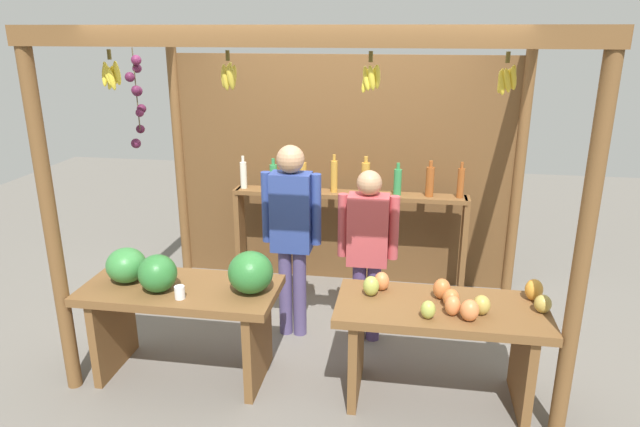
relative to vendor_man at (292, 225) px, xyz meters
The scene contains 7 objects.
ground_plane 1.01m from the vendor_man, 20.77° to the left, with size 12.00×12.00×0.00m, color slate.
market_stall 0.81m from the vendor_man, 68.16° to the left, with size 3.45×2.27×2.49m.
fruit_counter_left 1.01m from the vendor_man, 131.30° to the right, with size 1.40×0.64×1.01m.
fruit_counter_right 1.44m from the vendor_man, 31.23° to the right, with size 1.41×0.64×0.87m.
bottle_shelf_unit 0.99m from the vendor_man, 68.04° to the left, with size 2.21×0.22×1.36m.
vendor_man is the anchor object (origin of this frame).
vendor_woman 0.62m from the vendor_man, ahead, with size 0.48×0.20×1.44m.
Camera 1 is at (0.67, -4.31, 2.47)m, focal length 32.05 mm.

